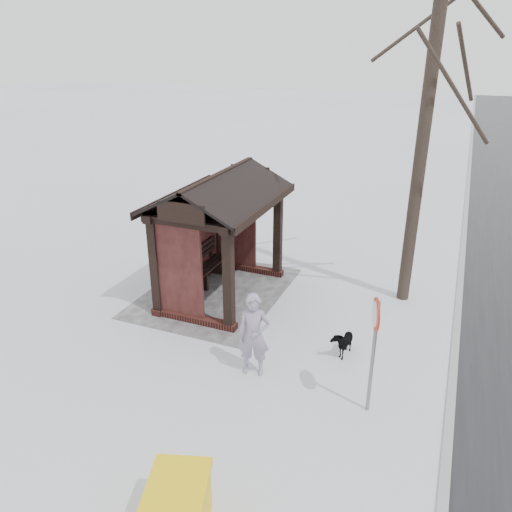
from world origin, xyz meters
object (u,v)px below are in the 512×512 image
at_px(tree_near, 438,23).
at_px(dog, 343,341).
at_px(pedestrian, 254,335).
at_px(road_sign, 374,331).
at_px(bus_shelter, 214,210).

relative_size(tree_near, dog, 13.26).
bearing_deg(pedestrian, tree_near, 47.81).
distance_m(tree_near, road_sign, 6.40).
height_order(bus_shelter, dog, bus_shelter).
height_order(pedestrian, road_sign, road_sign).
relative_size(tree_near, pedestrian, 5.49).
bearing_deg(dog, road_sign, -55.68).
xyz_separation_m(bus_shelter, pedestrian, (2.71, 2.13, -1.34)).
xyz_separation_m(tree_near, pedestrian, (4.21, -2.23, -5.33)).
bearing_deg(pedestrian, dog, 27.59).
distance_m(tree_near, pedestrian, 7.15).
height_order(tree_near, dog, tree_near).
bearing_deg(tree_near, bus_shelter, -71.01).
distance_m(pedestrian, dog, 1.96).
xyz_separation_m(dog, road_sign, (1.50, 0.78, 1.27)).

